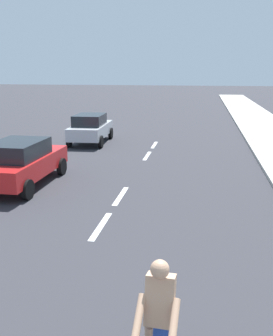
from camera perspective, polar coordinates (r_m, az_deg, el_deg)
The scene contains 7 objects.
ground_plane at distance 19.34m, azimuth 2.44°, elevation 3.08°, with size 160.00×160.00×0.00m, color #2D2D33.
lane_stripe_2 at distance 9.78m, azimuth -5.44°, elevation -8.75°, with size 0.16×1.80×0.01m, color white.
lane_stripe_3 at distance 11.97m, azimuth -2.41°, elevation -4.25°, with size 0.16×1.80×0.01m, color white.
lane_stripe_4 at distance 17.50m, azimuth 1.63°, elevation 1.87°, with size 0.16×1.80×0.01m, color white.
lane_stripe_5 at distance 20.09m, azimuth 2.73°, elevation 3.53°, with size 0.16×1.80×0.01m, color white.
parked_car_red at distance 13.47m, azimuth -17.22°, elevation 0.95°, with size 1.97×4.24×1.57m.
parked_car_silver at distance 20.66m, azimuth -6.99°, elevation 6.09°, with size 2.00×4.04×1.57m.
Camera 1 is at (2.44, 1.21, 3.88)m, focal length 40.14 mm.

